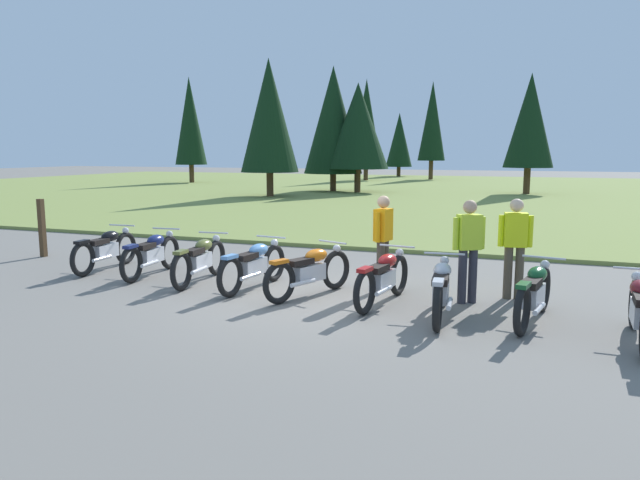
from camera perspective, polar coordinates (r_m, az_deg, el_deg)
ground_plane at (r=9.94m, az=-1.23°, el=-5.62°), size 140.00×140.00×0.00m
grass_moorland at (r=36.07m, az=14.97°, el=4.47°), size 80.00×44.00×0.10m
forest_treeline at (r=40.31m, az=14.92°, el=10.76°), size 42.18×29.51×8.17m
motorcycle_black at (r=12.97m, az=-19.96°, el=-0.82°), size 0.62×2.10×0.88m
motorcycle_navy at (r=12.11m, az=-15.91°, el=-1.26°), size 0.62×2.10×0.88m
motorcycle_olive at (r=11.26m, az=-11.48°, el=-1.82°), size 0.62×2.10×0.88m
motorcycle_sky_blue at (r=10.58m, az=-6.40°, el=-2.37°), size 0.62×2.10×0.88m
motorcycle_orange at (r=9.99m, az=-1.00°, el=-2.97°), size 0.94×1.99×0.88m
motorcycle_red at (r=9.52m, az=6.12°, el=-3.59°), size 0.62×2.09×0.88m
motorcycle_silver at (r=8.87m, az=11.61°, el=-4.62°), size 0.62×2.10×0.88m
motorcycle_british_green at (r=8.97m, az=19.94°, el=-4.82°), size 0.66×2.08×0.88m
rider_near_row_end at (r=10.22m, az=18.29°, el=-0.24°), size 0.54×0.28×1.67m
rider_in_hivis_vest at (r=9.74m, az=14.14°, el=-0.48°), size 0.47×0.38×1.67m
rider_with_back_turned at (r=10.43m, az=6.10°, el=0.32°), size 0.28×0.54×1.67m
trail_marker_post at (r=15.13m, az=-25.22°, el=1.05°), size 0.12×0.12×1.35m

